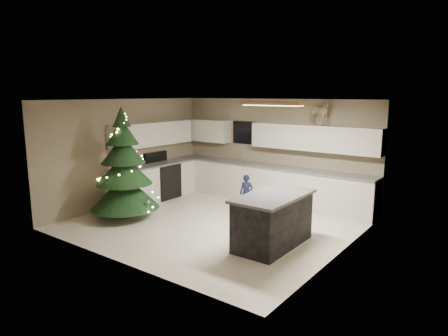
{
  "coord_description": "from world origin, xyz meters",
  "views": [
    {
      "loc": [
        5.03,
        -6.43,
        2.73
      ],
      "look_at": [
        0.0,
        0.35,
        1.15
      ],
      "focal_mm": 32.0,
      "sensor_mm": 36.0,
      "label": 1
    }
  ],
  "objects": [
    {
      "name": "ground_plane",
      "position": [
        0.0,
        0.0,
        0.0
      ],
      "size": [
        5.5,
        5.5,
        0.0
      ],
      "primitive_type": "plane",
      "color": "beige"
    },
    {
      "name": "cabinetry",
      "position": [
        -0.91,
        1.65,
        0.76
      ],
      "size": [
        5.5,
        3.2,
        2.0
      ],
      "color": "silver",
      "rests_on": "ground_plane"
    },
    {
      "name": "bar_stool",
      "position": [
        0.75,
        0.43,
        0.46
      ],
      "size": [
        0.32,
        0.32,
        0.61
      ],
      "rotation": [
        0.0,
        0.0,
        0.36
      ],
      "color": "brown",
      "rests_on": "ground_plane"
    },
    {
      "name": "christmas_tree",
      "position": [
        -1.85,
        -0.84,
        1.01
      ],
      "size": [
        1.54,
        1.49,
        2.47
      ],
      "rotation": [
        0.0,
        0.0,
        0.34
      ],
      "color": "#3F2816",
      "rests_on": "ground_plane"
    },
    {
      "name": "island",
      "position": [
        1.62,
        -0.35,
        0.48
      ],
      "size": [
        0.9,
        1.7,
        0.95
      ],
      "color": "black",
      "rests_on": "ground_plane"
    },
    {
      "name": "toddler",
      "position": [
        0.09,
        1.1,
        0.44
      ],
      "size": [
        0.37,
        0.3,
        0.88
      ],
      "primitive_type": "imported",
      "rotation": [
        0.0,
        0.0,
        0.33
      ],
      "color": "black",
      "rests_on": "ground_plane"
    },
    {
      "name": "room_shell",
      "position": [
        0.02,
        0.0,
        1.75
      ],
      "size": [
        5.52,
        5.02,
        2.61
      ],
      "color": "gray",
      "rests_on": "ground_plane"
    },
    {
      "name": "rocking_horse",
      "position": [
        1.25,
        2.33,
        2.29
      ],
      "size": [
        0.69,
        0.47,
        0.56
      ],
      "rotation": [
        0.0,
        0.0,
        1.27
      ],
      "color": "brown",
      "rests_on": "cabinetry"
    }
  ]
}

